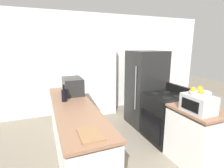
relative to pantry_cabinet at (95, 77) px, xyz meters
name	(u,v)px	position (x,y,z in m)	size (l,w,h in m)	color
wall_back	(91,64)	(-0.03, 0.29, 0.31)	(7.00, 0.06, 2.60)	silver
counter_left	(75,132)	(-0.86, -1.67, -0.56)	(0.60, 2.50, 0.88)	silver
counter_right	(196,138)	(0.81, -2.54, -0.56)	(0.60, 0.76, 0.88)	silver
pantry_cabinet	(95,77)	(0.00, 0.00, 0.00)	(0.97, 0.50, 1.97)	silver
stove	(165,117)	(0.83, -1.79, -0.54)	(0.66, 0.70, 1.04)	black
refrigerator	(146,88)	(0.86, -1.04, -0.15)	(0.74, 0.72, 1.67)	black
microwave	(73,86)	(-0.75, -1.06, 0.05)	(0.35, 0.51, 0.31)	black
wine_bottle	(64,95)	(-0.96, -1.44, 0.01)	(0.09, 0.09, 0.29)	black
toaster_oven	(198,104)	(0.68, -2.62, 0.02)	(0.31, 0.41, 0.25)	#B2B2B7
fruit_bowl	(200,93)	(0.68, -2.63, 0.18)	(0.28, 0.28, 0.11)	silver
cutting_board	(90,134)	(-0.86, -2.67, -0.09)	(0.23, 0.34, 0.02)	#8E6642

